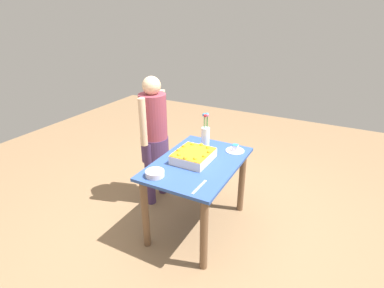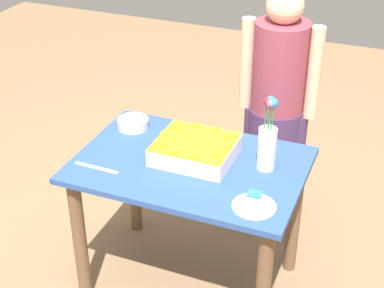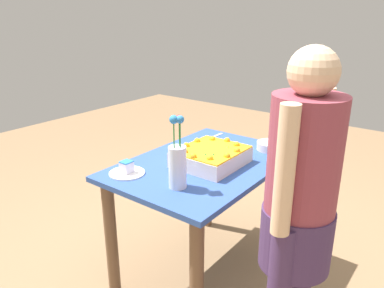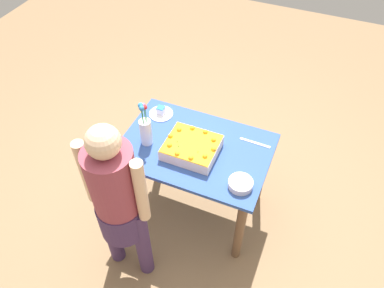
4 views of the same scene
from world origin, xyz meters
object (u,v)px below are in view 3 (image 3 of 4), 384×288
Objects in this scene: serving_plate_with_slice at (127,170)px; flower_vase at (177,162)px; person_standing at (300,198)px; sheet_cake at (211,156)px; fruit_bowl at (270,146)px; cake_knife at (212,137)px.

flower_vase is at bearing -82.99° from serving_plate_with_slice.
sheet_cake is at bearing -21.39° from person_standing.
fruit_bowl is at bearing -55.30° from person_standing.
serving_plate_with_slice is 0.13× the size of person_standing.
sheet_cake is 0.48m from serving_plate_with_slice.
serving_plate_with_slice is 0.52× the size of flower_vase.
person_standing reaches higher than sheet_cake.
serving_plate_with_slice is at bearing 143.71° from sheet_cake.
cake_knife is 0.43m from fruit_bowl.
sheet_cake is 0.49m from cake_knife.
person_standing is at bearing -81.11° from serving_plate_with_slice.
fruit_bowl is at bearing -28.75° from serving_plate_with_slice.
flower_vase is 0.79m from fruit_bowl.
sheet_cake reaches higher than fruit_bowl.
serving_plate_with_slice is at bearing 8.89° from person_standing.
serving_plate_with_slice is 0.82× the size of cake_knife.
person_standing is (-0.25, -0.63, 0.03)m from sheet_cake.
person_standing is (-0.65, -0.90, 0.08)m from cake_knife.
cake_knife is 0.63× the size of flower_vase.
flower_vase is (-0.35, -0.04, 0.09)m from sheet_cake.
sheet_cake is at bearing -36.29° from serving_plate_with_slice.
flower_vase is at bearing 23.48° from cake_knife.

